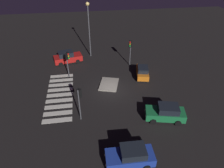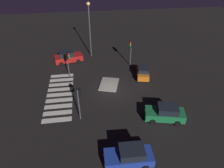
# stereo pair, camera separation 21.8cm
# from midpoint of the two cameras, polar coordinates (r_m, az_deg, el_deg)

# --- Properties ---
(ground_plane) EXTENTS (80.00, 80.00, 0.00)m
(ground_plane) POSITION_cam_midpoint_polar(r_m,az_deg,el_deg) (26.44, -0.24, -1.80)
(ground_plane) COLOR black
(traffic_island) EXTENTS (3.67, 3.15, 0.18)m
(traffic_island) POSITION_cam_midpoint_polar(r_m,az_deg,el_deg) (27.46, -1.08, -0.07)
(traffic_island) COLOR gray
(traffic_island) RESTS_ON ground
(car_orange) EXTENTS (3.88, 2.28, 1.60)m
(car_orange) POSITION_cam_midpoint_polar(r_m,az_deg,el_deg) (29.23, 8.34, 3.45)
(car_orange) COLOR orange
(car_orange) RESTS_ON ground
(car_blue) EXTENTS (2.06, 4.20, 1.81)m
(car_blue) POSITION_cam_midpoint_polar(r_m,az_deg,el_deg) (18.17, 4.86, -19.49)
(car_blue) COLOR #1E389E
(car_blue) RESTS_ON ground
(car_red) EXTENTS (2.77, 4.64, 1.91)m
(car_red) POSITION_cam_midpoint_polar(r_m,az_deg,el_deg) (33.38, -12.55, 7.33)
(car_red) COLOR red
(car_red) RESTS_ON ground
(car_green) EXTENTS (2.66, 4.40, 1.81)m
(car_green) POSITION_cam_midpoint_polar(r_m,az_deg,el_deg) (22.47, 14.57, -7.79)
(car_green) COLOR #196B38
(car_green) RESTS_ON ground
(traffic_light_west) EXTENTS (0.53, 0.54, 4.15)m
(traffic_light_west) POSITION_cam_midpoint_polar(r_m,az_deg,el_deg) (30.85, 4.94, 10.32)
(traffic_light_west) COLOR #47474C
(traffic_light_west) RESTS_ON ground
(traffic_light_south) EXTENTS (0.54, 0.53, 3.85)m
(traffic_light_south) POSITION_cam_midpoint_polar(r_m,az_deg,el_deg) (28.39, -12.55, 6.91)
(traffic_light_south) COLOR #47474C
(traffic_light_south) RESTS_ON ground
(traffic_light_east) EXTENTS (0.53, 0.54, 3.87)m
(traffic_light_east) POSITION_cam_midpoint_polar(r_m,az_deg,el_deg) (20.80, -9.40, -3.57)
(traffic_light_east) COLOR #47474C
(traffic_light_east) RESTS_ON ground
(street_lamp) EXTENTS (0.56, 0.56, 8.79)m
(street_lamp) POSITION_cam_midpoint_polar(r_m,az_deg,el_deg) (33.20, -6.77, 16.96)
(street_lamp) COLOR #47474C
(street_lamp) RESTS_ON ground
(crosswalk_near) EXTENTS (9.90, 3.20, 0.02)m
(crosswalk_near) POSITION_cam_midpoint_polar(r_m,az_deg,el_deg) (26.50, -14.65, -2.97)
(crosswalk_near) COLOR silver
(crosswalk_near) RESTS_ON ground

